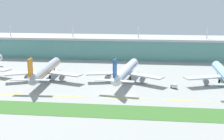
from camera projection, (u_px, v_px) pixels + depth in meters
name	position (u px, v px, depth m)	size (l,w,h in m)	color
ground_plane	(130.00, 95.00, 165.59)	(600.00, 600.00, 0.00)	#9E9E99
terminal_building	(138.00, 47.00, 271.27)	(288.00, 34.00, 27.16)	#5B9E93
airliner_near_middle	(45.00, 70.00, 195.48)	(48.74, 64.67, 18.90)	#ADB2BC
airliner_center	(126.00, 71.00, 192.63)	(48.34, 63.59, 18.90)	white
taxiway_stripe_mid_west	(59.00, 96.00, 164.44)	(28.00, 0.70, 0.04)	yellow
taxiway_stripe_centre	(124.00, 98.00, 160.56)	(28.00, 0.70, 0.04)	yellow
taxiway_stripe_mid_east	(192.00, 101.00, 156.68)	(28.00, 0.70, 0.04)	yellow
grass_verge	(127.00, 112.00, 141.19)	(300.00, 18.00, 0.10)	#3D702D
baggage_cart	(174.00, 86.00, 178.52)	(3.96, 3.64, 2.48)	silver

